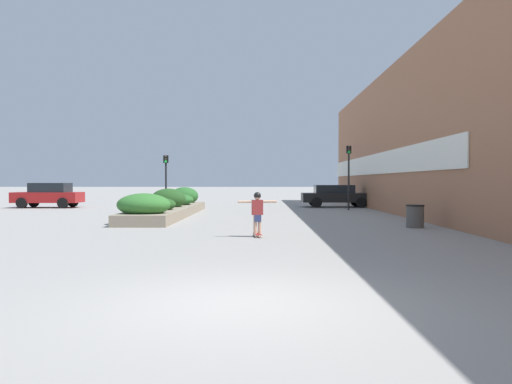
# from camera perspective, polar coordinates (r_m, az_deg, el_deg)

# --- Properties ---
(ground_plane) EXTENTS (300.00, 300.00, 0.00)m
(ground_plane) POSITION_cam_1_polar(r_m,az_deg,el_deg) (7.16, -2.31, -12.49)
(ground_plane) COLOR gray
(building_wall_right) EXTENTS (0.67, 44.35, 7.78)m
(building_wall_right) POSITION_cam_1_polar(r_m,az_deg,el_deg) (23.23, 18.47, 6.54)
(building_wall_right) COLOR #9E6647
(building_wall_right) RESTS_ON ground_plane
(planter_box) EXTENTS (2.18, 12.54, 1.36)m
(planter_box) POSITION_cam_1_polar(r_m,az_deg,el_deg) (25.10, -9.93, -1.51)
(planter_box) COLOR gray
(planter_box) RESTS_ON ground_plane
(skateboard) EXTENTS (0.30, 0.68, 0.09)m
(skateboard) POSITION_cam_1_polar(r_m,az_deg,el_deg) (15.30, 0.16, -4.90)
(skateboard) COLOR maroon
(skateboard) RESTS_ON ground_plane
(skateboarder) EXTENTS (1.19, 0.31, 1.28)m
(skateboarder) POSITION_cam_1_polar(r_m,az_deg,el_deg) (15.23, 0.16, -1.91)
(skateboarder) COLOR tan
(skateboarder) RESTS_ON skateboard
(trash_bin) EXTENTS (0.66, 0.66, 0.84)m
(trash_bin) POSITION_cam_1_polar(r_m,az_deg,el_deg) (19.23, 17.72, -2.65)
(trash_bin) COLOR #514C47
(trash_bin) RESTS_ON ground_plane
(car_leftmost) EXTENTS (4.61, 2.04, 1.46)m
(car_leftmost) POSITION_cam_1_polar(r_m,az_deg,el_deg) (33.46, 9.12, -0.37)
(car_leftmost) COLOR black
(car_leftmost) RESTS_ON ground_plane
(car_center_left) EXTENTS (4.21, 1.90, 1.60)m
(car_center_left) POSITION_cam_1_polar(r_m,az_deg,el_deg) (34.91, -22.61, -0.30)
(car_center_left) COLOR maroon
(car_center_left) RESTS_ON ground_plane
(car_center_right) EXTENTS (3.92, 1.96, 1.57)m
(car_center_right) POSITION_cam_1_polar(r_m,az_deg,el_deg) (35.89, 24.54, -0.31)
(car_center_right) COLOR silver
(car_center_right) RESTS_ON ground_plane
(traffic_light_left) EXTENTS (0.28, 0.30, 3.25)m
(traffic_light_left) POSITION_cam_1_polar(r_m,az_deg,el_deg) (30.07, -10.26, 2.21)
(traffic_light_left) COLOR black
(traffic_light_left) RESTS_ON ground_plane
(traffic_light_right) EXTENTS (0.28, 0.30, 3.81)m
(traffic_light_right) POSITION_cam_1_polar(r_m,az_deg,el_deg) (29.96, 10.56, 2.86)
(traffic_light_right) COLOR black
(traffic_light_right) RESTS_ON ground_plane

